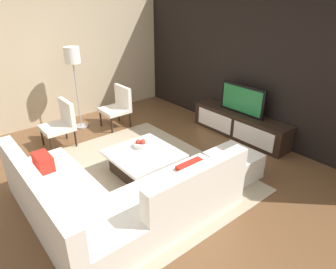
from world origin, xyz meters
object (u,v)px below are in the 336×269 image
at_px(media_console, 240,125).
at_px(ottoman, 233,165).
at_px(coffee_table, 144,162).
at_px(floor_lamp, 73,61).
at_px(television, 242,100).
at_px(sectional_couch, 111,200).
at_px(accent_chair_near, 61,121).
at_px(fruit_bowl, 142,144).
at_px(accent_chair_far, 118,104).

distance_m(media_console, ottoman, 1.52).
height_order(media_console, coffee_table, media_console).
distance_m(coffee_table, ottoman, 1.42).
distance_m(floor_lamp, ottoman, 3.73).
bearing_deg(television, media_console, -90.00).
height_order(television, floor_lamp, floor_lamp).
bearing_deg(coffee_table, ottoman, 47.52).
distance_m(sectional_couch, accent_chair_near, 2.47).
height_order(television, accent_chair_near, television).
bearing_deg(coffee_table, floor_lamp, 179.48).
distance_m(television, accent_chair_near, 3.48).
height_order(coffee_table, fruit_bowl, fruit_bowl).
distance_m(coffee_table, accent_chair_far, 2.08).
height_order(fruit_bowl, accent_chair_far, accent_chair_far).
bearing_deg(ottoman, sectional_couch, -99.55).
bearing_deg(ottoman, accent_chair_near, -149.31).
distance_m(sectional_couch, coffee_table, 1.14).
bearing_deg(accent_chair_near, floor_lamp, 128.23).
distance_m(media_console, sectional_couch, 3.28).
bearing_deg(television, floor_lamp, -137.77).
height_order(ottoman, accent_chair_far, accent_chair_far).
distance_m(sectional_couch, fruit_bowl, 1.32).
distance_m(floor_lamp, fruit_bowl, 2.44).
relative_size(media_console, accent_chair_far, 2.41).
bearing_deg(television, ottoman, -55.47).
xyz_separation_m(television, fruit_bowl, (-0.28, -2.20, -0.36)).
relative_size(media_console, sectional_couch, 0.86).
xyz_separation_m(sectional_couch, accent_chair_near, (-2.44, 0.35, 0.19)).
height_order(media_console, sectional_couch, sectional_couch).
xyz_separation_m(media_console, accent_chair_near, (-1.91, -2.89, 0.24)).
relative_size(media_console, ottoman, 3.00).
height_order(sectional_couch, accent_chair_near, accent_chair_near).
relative_size(floor_lamp, fruit_bowl, 6.10).
bearing_deg(accent_chair_far, television, 32.83).
bearing_deg(coffee_table, accent_chair_far, 159.88).
relative_size(ottoman, accent_chair_far, 0.80).
height_order(television, ottoman, television).
relative_size(sectional_couch, fruit_bowl, 8.68).
height_order(accent_chair_near, accent_chair_far, same).
bearing_deg(coffee_table, television, 87.51).
xyz_separation_m(coffee_table, ottoman, (0.96, 1.05, -0.00)).
bearing_deg(fruit_bowl, television, 82.71).
height_order(television, coffee_table, television).
bearing_deg(accent_chair_far, accent_chair_near, -89.92).
relative_size(media_console, television, 2.08).
xyz_separation_m(accent_chair_near, fruit_bowl, (1.63, 0.69, -0.06)).
relative_size(coffee_table, accent_chair_far, 1.20).
bearing_deg(coffee_table, sectional_couch, -56.53).
height_order(media_console, accent_chair_near, accent_chair_near).
height_order(accent_chair_near, fruit_bowl, accent_chair_near).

